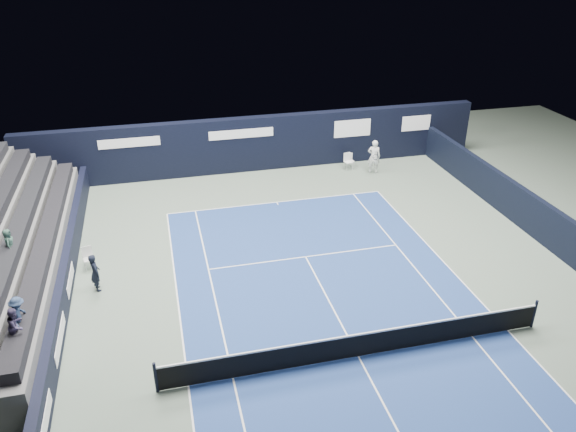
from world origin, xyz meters
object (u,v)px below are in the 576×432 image
folding_chair_back_b (348,160)px  line_judge_chair (88,256)px  tennis_player (374,156)px  tennis_net (359,344)px  folding_chair_back_a (350,158)px

folding_chair_back_b → line_judge_chair: size_ratio=1.02×
line_judge_chair → tennis_player: tennis_player is taller
line_judge_chair → tennis_player: size_ratio=0.49×
tennis_net → tennis_player: (6.20, 14.39, 0.46)m
tennis_player → tennis_net: bearing=-113.3°
tennis_net → folding_chair_back_a: bearing=71.5°
folding_chair_back_a → folding_chair_back_b: folding_chair_back_b is taller
line_judge_chair → tennis_player: (15.02, 6.63, 0.43)m
tennis_net → folding_chair_back_b: bearing=72.0°
line_judge_chair → folding_chair_back_b: bearing=14.8°
folding_chair_back_b → tennis_player: tennis_player is taller
folding_chair_back_b → tennis_net: 16.05m
folding_chair_back_b → tennis_net: tennis_net is taller
folding_chair_back_b → tennis_net: size_ratio=0.07×
line_judge_chair → tennis_player: bearing=10.1°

